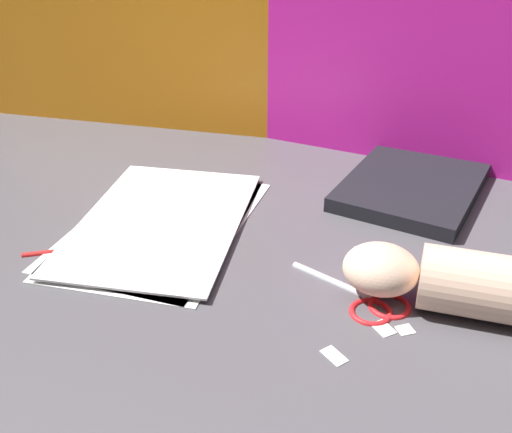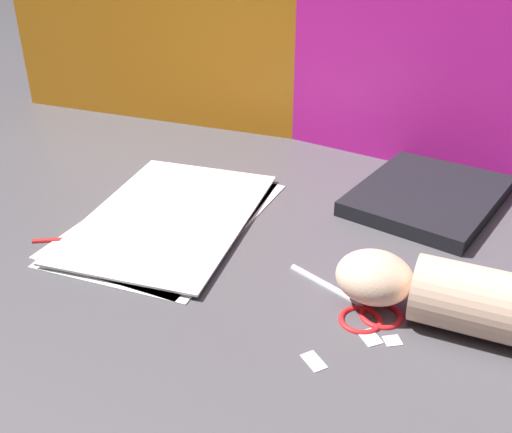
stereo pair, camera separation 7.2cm
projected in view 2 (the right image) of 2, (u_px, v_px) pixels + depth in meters
The scene contains 11 objects.
ground_plane at pixel (232, 251), 0.77m from camera, with size 6.00×6.00×0.00m, color #4C494F.
backdrop_panel_left at pixel (177, 1), 1.07m from camera, with size 0.71×0.03×0.45m.
backdrop_panel_right at pixel (510, 0), 0.88m from camera, with size 0.76×0.06×0.53m.
paper_stack at pixel (169, 217), 0.84m from camera, with size 0.24×0.34×0.01m.
book_closed at pixel (430, 194), 0.88m from camera, with size 0.24×0.28×0.02m.
scissors at pixel (361, 302), 0.67m from camera, with size 0.15×0.16×0.01m.
hand_forearm at pixel (493, 305), 0.61m from camera, with size 0.32×0.09×0.07m.
paper_scrap_near at pixel (370, 337), 0.62m from camera, with size 0.03×0.03×0.00m.
paper_scrap_mid at pixel (314, 361), 0.59m from camera, with size 0.03×0.03×0.00m.
paper_scrap_far at pixel (393, 340), 0.62m from camera, with size 0.02×0.02×0.00m.
pen at pixel (89, 236), 0.79m from camera, with size 0.13×0.07×0.01m.
Camera 2 is at (0.26, -0.59, 0.42)m, focal length 42.00 mm.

